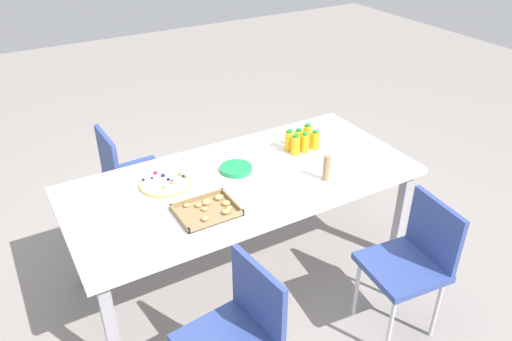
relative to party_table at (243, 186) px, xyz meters
name	(u,v)px	position (x,y,z in m)	size (l,w,h in m)	color
ground_plane	(244,269)	(0.00, 0.00, -0.67)	(12.00, 12.00, 0.00)	gray
party_table	(243,186)	(0.00, 0.00, 0.00)	(2.13, 0.98, 0.73)	white
chair_far_left	(413,257)	(-0.59, 0.88, -0.17)	(0.44, 0.44, 0.83)	#33478C
chair_far_right	(238,330)	(0.49, 0.84, -0.17)	(0.44, 0.44, 0.83)	#33478C
chair_near_right	(128,172)	(0.49, -0.81, -0.17)	(0.41, 0.41, 0.83)	#33478C
juice_bottle_0	(307,135)	(-0.60, -0.17, 0.13)	(0.06, 0.06, 0.15)	#FAAB14
juice_bottle_1	(299,139)	(-0.52, -0.16, 0.12)	(0.06, 0.06, 0.14)	#F9AC14
juice_bottle_2	(289,141)	(-0.44, -0.16, 0.13)	(0.06, 0.06, 0.15)	#FAAD14
juice_bottle_3	(315,140)	(-0.60, -0.09, 0.12)	(0.06, 0.06, 0.14)	#F9AD14
juice_bottle_4	(305,143)	(-0.52, -0.08, 0.13)	(0.06, 0.06, 0.14)	#F9AB14
juice_bottle_5	(295,145)	(-0.44, -0.09, 0.13)	(0.06, 0.06, 0.14)	#FAAD14
fruit_pizza	(165,183)	(0.44, -0.16, 0.07)	(0.30, 0.30, 0.05)	tan
snack_tray	(208,210)	(0.33, 0.21, 0.07)	(0.33, 0.26, 0.04)	olive
plate_stack	(236,169)	(-0.01, -0.09, 0.07)	(0.20, 0.20, 0.03)	#1E8C4C
napkin_stack	(304,133)	(-0.67, -0.30, 0.07)	(0.15, 0.15, 0.02)	white
cardboard_tube	(326,168)	(-0.43, 0.27, 0.14)	(0.04, 0.04, 0.16)	#9E7A56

